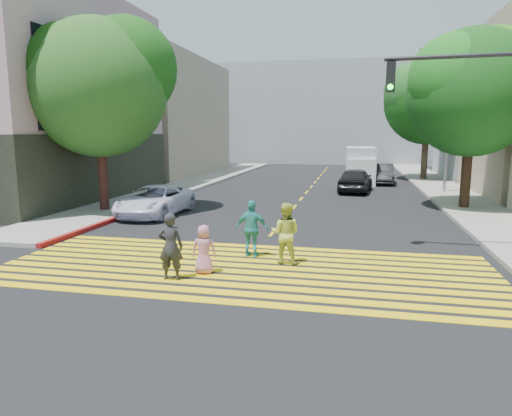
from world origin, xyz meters
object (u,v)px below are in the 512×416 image
(dark_car_near, at_px, (355,180))
(silver_car, at_px, (363,170))
(pedestrian_extra, at_px, (252,229))
(dark_car_parked, at_px, (382,174))
(white_sedan, at_px, (155,201))
(tree_left, at_px, (100,81))
(pedestrian_man, at_px, (171,247))
(pedestrian_woman, at_px, (285,233))
(traffic_signal, at_px, (491,120))
(tree_right_far, at_px, (429,97))
(pedestrian_child, at_px, (204,249))
(white_van, at_px, (360,166))
(tree_right_near, at_px, (474,86))

(dark_car_near, height_order, silver_car, dark_car_near)
(pedestrian_extra, relative_size, dark_car_parked, 0.39)
(dark_car_near, bearing_deg, white_sedan, 56.38)
(tree_left, xyz_separation_m, pedestrian_extra, (8.33, -6.11, -5.11))
(pedestrian_man, distance_m, pedestrian_woman, 3.30)
(pedestrian_extra, bearing_deg, traffic_signal, -165.27)
(pedestrian_woman, bearing_deg, tree_right_far, -101.02)
(pedestrian_man, height_order, pedestrian_child, pedestrian_man)
(pedestrian_woman, bearing_deg, white_van, -90.80)
(tree_left, relative_size, dark_car_parked, 2.01)
(tree_right_near, relative_size, pedestrian_extra, 5.05)
(tree_right_near, relative_size, white_sedan, 1.79)
(silver_car, bearing_deg, white_sedan, 74.83)
(dark_car_parked, bearing_deg, tree_right_near, -72.49)
(tree_right_far, distance_m, pedestrian_child, 28.68)
(pedestrian_man, distance_m, traffic_signal, 9.56)
(tree_left, height_order, white_sedan, tree_left)
(pedestrian_man, height_order, pedestrian_extra, pedestrian_man)
(tree_right_far, xyz_separation_m, white_sedan, (-14.03, -18.79, -5.73))
(white_sedan, bearing_deg, tree_right_near, 19.98)
(tree_right_near, relative_size, silver_car, 2.08)
(pedestrian_woman, height_order, white_sedan, pedestrian_woman)
(tree_right_near, relative_size, dark_car_parked, 1.95)
(traffic_signal, bearing_deg, tree_right_near, 83.77)
(tree_left, distance_m, white_sedan, 5.88)
(tree_left, distance_m, pedestrian_woman, 12.57)
(pedestrian_child, relative_size, traffic_signal, 0.21)
(tree_left, xyz_separation_m, pedestrian_woman, (9.41, -6.61, -5.09))
(white_sedan, bearing_deg, dark_car_near, 51.56)
(pedestrian_child, height_order, white_sedan, white_sedan)
(pedestrian_extra, relative_size, white_sedan, 0.36)
(silver_car, xyz_separation_m, dark_car_parked, (1.26, -4.60, 0.12))
(white_van, bearing_deg, pedestrian_extra, -99.51)
(dark_car_parked, xyz_separation_m, white_van, (-1.58, 0.35, 0.52))
(tree_left, bearing_deg, dark_car_near, 41.68)
(pedestrian_woman, xyz_separation_m, dark_car_near, (1.91, 16.68, -0.10))
(pedestrian_woman, relative_size, dark_car_near, 0.38)
(pedestrian_man, relative_size, pedestrian_child, 1.32)
(tree_left, bearing_deg, pedestrian_woman, -35.09)
(tree_right_far, xyz_separation_m, pedestrian_child, (-9.11, -26.58, -5.75))
(traffic_signal, bearing_deg, pedestrian_woman, -158.52)
(tree_right_far, relative_size, pedestrian_extra, 5.58)
(tree_left, height_order, dark_car_near, tree_left)
(tree_right_near, relative_size, pedestrian_child, 6.59)
(tree_left, distance_m, dark_car_parked, 21.01)
(silver_car, height_order, dark_car_parked, dark_car_parked)
(pedestrian_child, height_order, traffic_signal, traffic_signal)
(pedestrian_extra, xyz_separation_m, traffic_signal, (6.64, 1.33, 3.17))
(white_van, distance_m, traffic_signal, 21.04)
(pedestrian_woman, bearing_deg, dark_car_parked, -94.91)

